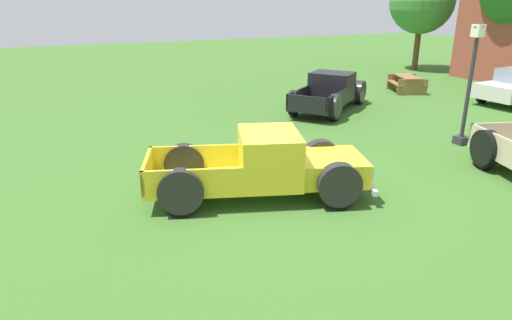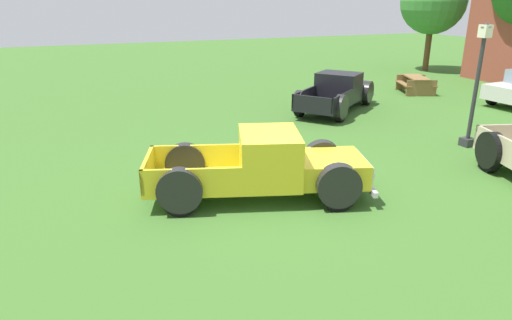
# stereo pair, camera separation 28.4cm
# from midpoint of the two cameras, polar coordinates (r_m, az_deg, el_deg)

# --- Properties ---
(ground_plane) EXTENTS (80.00, 80.00, 0.00)m
(ground_plane) POSITION_cam_midpoint_polar(r_m,az_deg,el_deg) (10.69, 3.16, -4.28)
(ground_plane) COLOR #3D6B28
(pickup_truck_foreground) EXTENTS (3.27, 5.31, 1.53)m
(pickup_truck_foreground) POSITION_cam_midpoint_polar(r_m,az_deg,el_deg) (10.29, 2.81, -0.84)
(pickup_truck_foreground) COLOR yellow
(pickup_truck_foreground) RESTS_ON ground_plane
(pickup_truck_behind_right) EXTENTS (4.34, 4.93, 1.50)m
(pickup_truck_behind_right) POSITION_cam_midpoint_polar(r_m,az_deg,el_deg) (19.12, 10.76, 8.41)
(pickup_truck_behind_right) COLOR black
(pickup_truck_behind_right) RESTS_ON ground_plane
(lamp_post_near) EXTENTS (0.36, 0.36, 3.69)m
(lamp_post_near) POSITION_cam_midpoint_polar(r_m,az_deg,el_deg) (15.20, 26.46, 8.57)
(lamp_post_near) COLOR #2D2D33
(lamp_post_near) RESTS_ON ground_plane
(picnic_table) EXTENTS (2.23, 2.05, 0.78)m
(picnic_table) POSITION_cam_midpoint_polar(r_m,az_deg,el_deg) (23.50, 19.76, 9.13)
(picnic_table) COLOR olive
(picnic_table) RESTS_ON ground_plane
(oak_tree_east) EXTENTS (3.90, 3.90, 6.10)m
(oak_tree_east) POSITION_cam_midpoint_polar(r_m,az_deg,el_deg) (31.08, 21.64, 18.00)
(oak_tree_east) COLOR brown
(oak_tree_east) RESTS_ON ground_plane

